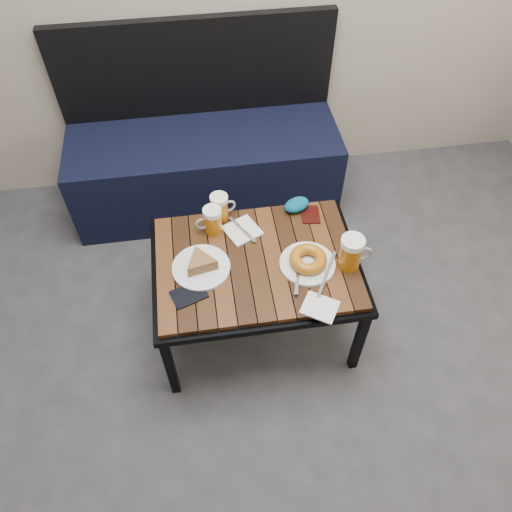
{
  "coord_description": "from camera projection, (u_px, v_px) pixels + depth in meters",
  "views": [
    {
      "loc": [
        -0.02,
        -0.35,
        2.04
      ],
      "look_at": [
        0.17,
        0.88,
        0.5
      ],
      "focal_mm": 35.0,
      "sensor_mm": 36.0,
      "label": 1
    }
  ],
  "objects": [
    {
      "name": "beer_mug_right",
      "position": [
        351.0,
        252.0,
        1.93
      ],
      "size": [
        0.14,
        0.09,
        0.15
      ],
      "rotation": [
        0.0,
        0.0,
        -0.06
      ],
      "color": "#AD600D",
      "rests_on": "cafe_table"
    },
    {
      "name": "plate_pie",
      "position": [
        201.0,
        265.0,
        1.95
      ],
      "size": [
        0.23,
        0.23,
        0.06
      ],
      "color": "white",
      "rests_on": "cafe_table"
    },
    {
      "name": "passport_burgundy",
      "position": [
        311.0,
        215.0,
        2.16
      ],
      "size": [
        0.09,
        0.12,
        0.01
      ],
      "primitive_type": "cube",
      "rotation": [
        0.0,
        0.0,
        -0.13
      ],
      "color": "black",
      "rests_on": "cafe_table"
    },
    {
      "name": "passport_navy",
      "position": [
        189.0,
        294.0,
        1.89
      ],
      "size": [
        0.15,
        0.13,
        0.01
      ],
      "primitive_type": "cube",
      "rotation": [
        0.0,
        0.0,
        -1.23
      ],
      "color": "black",
      "rests_on": "cafe_table"
    },
    {
      "name": "bench",
      "position": [
        205.0,
        161.0,
        2.69
      ],
      "size": [
        1.4,
        0.5,
        0.95
      ],
      "color": "black",
      "rests_on": "ground"
    },
    {
      "name": "napkin_right",
      "position": [
        320.0,
        307.0,
        1.85
      ],
      "size": [
        0.16,
        0.16,
        0.01
      ],
      "rotation": [
        0.0,
        0.0,
        -0.57
      ],
      "color": "white",
      "rests_on": "cafe_table"
    },
    {
      "name": "cafe_table",
      "position": [
        256.0,
        267.0,
        2.04
      ],
      "size": [
        0.84,
        0.62,
        0.47
      ],
      "color": "black",
      "rests_on": "ground"
    },
    {
      "name": "napkin_left",
      "position": [
        242.0,
        230.0,
        2.1
      ],
      "size": [
        0.17,
        0.17,
        0.01
      ],
      "rotation": [
        0.0,
        0.0,
        0.43
      ],
      "color": "white",
      "rests_on": "cafe_table"
    },
    {
      "name": "beer_mug_left",
      "position": [
        212.0,
        220.0,
        2.06
      ],
      "size": [
        0.11,
        0.08,
        0.12
      ],
      "rotation": [
        0.0,
        0.0,
        3.2
      ],
      "color": "#AD600D",
      "rests_on": "cafe_table"
    },
    {
      "name": "plate_bagel",
      "position": [
        308.0,
        261.0,
        1.97
      ],
      "size": [
        0.24,
        0.28,
        0.06
      ],
      "color": "white",
      "rests_on": "cafe_table"
    },
    {
      "name": "beer_mug_centre",
      "position": [
        220.0,
        207.0,
        2.11
      ],
      "size": [
        0.12,
        0.09,
        0.12
      ],
      "rotation": [
        0.0,
        0.0,
        0.26
      ],
      "color": "#AD600D",
      "rests_on": "cafe_table"
    },
    {
      "name": "knit_pouch",
      "position": [
        297.0,
        205.0,
        2.16
      ],
      "size": [
        0.14,
        0.12,
        0.05
      ],
      "primitive_type": "ellipsoid",
      "rotation": [
        0.0,
        0.0,
        0.41
      ],
      "color": "navy",
      "rests_on": "cafe_table"
    }
  ]
}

